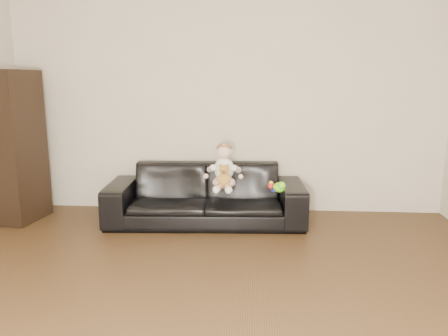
# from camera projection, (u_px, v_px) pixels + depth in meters

# --- Properties ---
(wall_back) EXTENTS (5.00, 0.00, 5.00)m
(wall_back) POSITION_uv_depth(u_px,v_px,m) (227.00, 101.00, 5.03)
(wall_back) COLOR beige
(wall_back) RESTS_ON ground
(sofa) EXTENTS (2.16, 0.93, 0.62)m
(sofa) POSITION_uv_depth(u_px,v_px,m) (206.00, 194.00, 4.76)
(sofa) COLOR black
(sofa) RESTS_ON floor
(cabinet) EXTENTS (0.48, 0.61, 1.64)m
(cabinet) POSITION_uv_depth(u_px,v_px,m) (15.00, 147.00, 4.74)
(cabinet) COLOR black
(cabinet) RESTS_ON floor
(shelf_item) EXTENTS (0.21, 0.27, 0.28)m
(shelf_item) POSITION_uv_depth(u_px,v_px,m) (14.00, 113.00, 4.66)
(shelf_item) COLOR silver
(shelf_item) RESTS_ON cabinet
(baby) EXTENTS (0.32, 0.40, 0.48)m
(baby) POSITION_uv_depth(u_px,v_px,m) (224.00, 169.00, 4.57)
(baby) COLOR beige
(baby) RESTS_ON sofa
(teddy_bear) EXTENTS (0.15, 0.15, 0.23)m
(teddy_bear) POSITION_uv_depth(u_px,v_px,m) (224.00, 176.00, 4.43)
(teddy_bear) COLOR #A5792F
(teddy_bear) RESTS_ON sofa
(toy_green) EXTENTS (0.17, 0.19, 0.10)m
(toy_green) POSITION_uv_depth(u_px,v_px,m) (279.00, 187.00, 4.45)
(toy_green) COLOR #69E41A
(toy_green) RESTS_ON sofa
(toy_rattle) EXTENTS (0.09, 0.09, 0.07)m
(toy_rattle) POSITION_uv_depth(u_px,v_px,m) (271.00, 186.00, 4.58)
(toy_rattle) COLOR red
(toy_rattle) RESTS_ON sofa
(toy_blue_disc) EXTENTS (0.13, 0.13, 0.01)m
(toy_blue_disc) POSITION_uv_depth(u_px,v_px,m) (276.00, 190.00, 4.52)
(toy_blue_disc) COLOR #1928CA
(toy_blue_disc) RESTS_ON sofa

